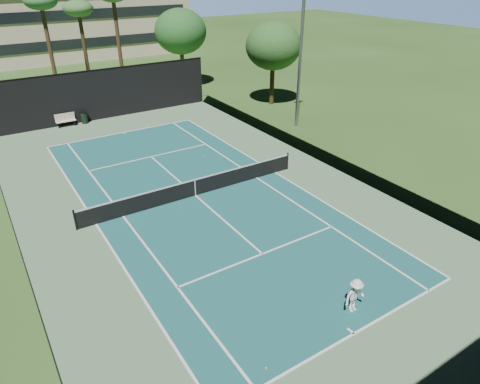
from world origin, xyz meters
The scene contains 19 objects.
ground centered at (0.00, 0.00, 0.00)m, with size 160.00×160.00×0.00m, color #2F5520.
apron_slab centered at (0.00, 0.00, 0.01)m, with size 18.00×32.00×0.01m, color #5B805A.
court_surface centered at (0.00, 0.00, 0.01)m, with size 10.97×23.77×0.01m, color #1C5A5A.
court_lines centered at (0.00, 0.00, 0.02)m, with size 11.07×23.87×0.01m.
tennis_net centered at (0.00, 0.00, 0.56)m, with size 12.90×0.10×1.10m.
fence centered at (0.00, 0.06, 2.01)m, with size 18.04×32.05×4.03m.
player centered at (0.82, -11.03, 0.70)m, with size 0.91×0.52×1.41m, color white.
tennis_ball_a centered at (-3.39, -11.41, 0.03)m, with size 0.07×0.07×0.07m, color #BFE032.
tennis_ball_b centered at (-4.10, 3.57, 0.03)m, with size 0.07×0.07×0.07m, color #D1E935.
tennis_ball_c centered at (2.98, 4.54, 0.04)m, with size 0.07×0.07×0.07m, color #D0EC35.
tennis_ball_d centered at (-5.70, 4.77, 0.04)m, with size 0.07×0.07×0.07m, color #C5D02F.
park_bench centered at (-3.29, 15.74, 0.55)m, with size 1.50×0.45×1.02m.
trash_bin centered at (-1.86, 15.68, 0.48)m, with size 0.56×0.56×0.95m.
palm_a centered at (-2.00, 24.00, 8.19)m, with size 2.80×2.80×9.32m.
palm_b centered at (1.50, 26.00, 7.36)m, with size 2.80×2.80×8.42m.
decid_tree_a centered at (10.00, 22.00, 5.42)m, with size 5.12×5.12×7.62m.
decid_tree_b centered at (14.00, 12.00, 5.08)m, with size 4.80×4.80×7.14m.
campus_building centered at (0.00, 45.98, 4.21)m, with size 40.50×12.50×8.30m.
light_pole centered at (12.00, 6.00, 6.46)m, with size 0.90×0.25×12.22m.
Camera 1 is at (-9.10, -18.79, 11.31)m, focal length 32.00 mm.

